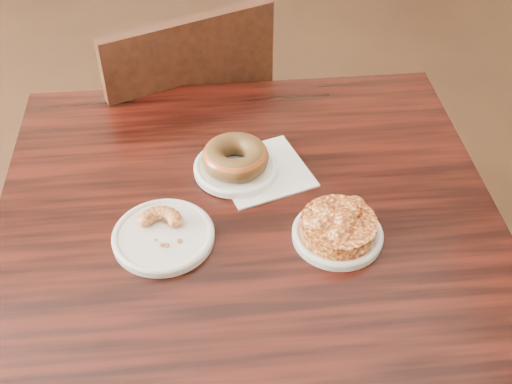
{
  "coord_description": "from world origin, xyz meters",
  "views": [
    {
      "loc": [
        0.09,
        -0.96,
        1.57
      ],
      "look_at": [
        0.19,
        -0.14,
        0.8
      ],
      "focal_mm": 45.0,
      "sensor_mm": 36.0,
      "label": 1
    }
  ],
  "objects": [
    {
      "name": "plate_donut",
      "position": [
        0.17,
        -0.03,
        0.76
      ],
      "size": [
        0.16,
        0.16,
        0.01
      ],
      "primitive_type": "cylinder",
      "color": "white",
      "rests_on": "napkin"
    },
    {
      "name": "plate_fritter",
      "position": [
        0.32,
        -0.22,
        0.76
      ],
      "size": [
        0.16,
        0.16,
        0.01
      ],
      "primitive_type": "cylinder",
      "color": "silver",
      "rests_on": "cafe_table"
    },
    {
      "name": "floor",
      "position": [
        0.0,
        0.0,
        0.0
      ],
      "size": [
        5.0,
        5.0,
        0.0
      ],
      "primitive_type": "plane",
      "color": "black",
      "rests_on": "ground"
    },
    {
      "name": "cruller_fragment",
      "position": [
        0.02,
        -0.19,
        0.77
      ],
      "size": [
        0.09,
        0.09,
        0.03
      ],
      "primitive_type": null,
      "color": "#5F3113",
      "rests_on": "plate_cruller"
    },
    {
      "name": "apple_fritter",
      "position": [
        0.32,
        -0.22,
        0.78
      ],
      "size": [
        0.18,
        0.18,
        0.04
      ],
      "primitive_type": null,
      "color": "#3F1206",
      "rests_on": "plate_fritter"
    },
    {
      "name": "cafe_table",
      "position": [
        0.18,
        -0.17,
        0.38
      ],
      "size": [
        0.94,
        0.94,
        0.75
      ],
      "primitive_type": "cube",
      "rotation": [
        0.0,
        0.0,
        -0.03
      ],
      "color": "black",
      "rests_on": "floor"
    },
    {
      "name": "plate_cruller",
      "position": [
        0.02,
        -0.19,
        0.76
      ],
      "size": [
        0.18,
        0.18,
        0.01
      ],
      "primitive_type": "cylinder",
      "color": "silver",
      "rests_on": "cafe_table"
    },
    {
      "name": "napkin",
      "position": [
        0.22,
        -0.03,
        0.75
      ],
      "size": [
        0.21,
        0.21,
        0.0
      ],
      "primitive_type": "cube",
      "rotation": [
        0.0,
        0.0,
        0.28
      ],
      "color": "white",
      "rests_on": "cafe_table"
    },
    {
      "name": "chair_far",
      "position": [
        0.03,
        0.49,
        0.45
      ],
      "size": [
        0.58,
        0.58,
        0.9
      ],
      "primitive_type": null,
      "rotation": [
        0.0,
        0.0,
        3.5
      ],
      "color": "black",
      "rests_on": "floor"
    },
    {
      "name": "glazed_donut",
      "position": [
        0.17,
        -0.03,
        0.79
      ],
      "size": [
        0.13,
        0.13,
        0.05
      ],
      "primitive_type": "torus",
      "color": "#953915",
      "rests_on": "plate_donut"
    }
  ]
}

